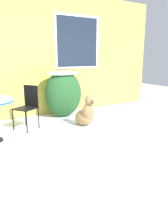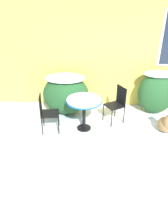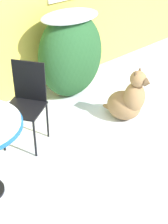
{
  "view_description": "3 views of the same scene",
  "coord_description": "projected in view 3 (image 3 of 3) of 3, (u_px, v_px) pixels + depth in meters",
  "views": [
    {
      "loc": [
        -1.56,
        -3.27,
        1.51
      ],
      "look_at": [
        0.89,
        0.82,
        0.31
      ],
      "focal_mm": 35.0,
      "sensor_mm": 36.0,
      "label": 1
    },
    {
      "loc": [
        -0.82,
        -3.64,
        2.94
      ],
      "look_at": [
        -1.05,
        0.83,
        0.46
      ],
      "focal_mm": 35.0,
      "sensor_mm": 36.0,
      "label": 2
    },
    {
      "loc": [
        -2.0,
        -1.53,
        2.36
      ],
      "look_at": [
        0.0,
        0.6,
        0.55
      ],
      "focal_mm": 55.0,
      "sensor_mm": 36.0,
      "label": 3
    }
  ],
  "objects": [
    {
      "name": "patio_chair_near_table",
      "position": [
        26.0,
        101.0,
        3.7
      ],
      "size": [
        0.56,
        0.56,
        0.93
      ],
      "rotation": [
        0.0,
        0.0,
        -1.02
      ],
      "color": "black",
      "rests_on": "ground_plane"
    },
    {
      "name": "shrub_middle",
      "position": [
        71.0,
        53.0,
        4.59
      ],
      "size": [
        0.98,
        0.65,
        1.17
      ],
      "color": "#235128",
      "rests_on": "ground_plane"
    },
    {
      "name": "dog",
      "position": [
        128.0,
        101.0,
        4.21
      ],
      "size": [
        0.46,
        0.63,
        0.7
      ],
      "rotation": [
        0.0,
        0.0,
        0.21
      ],
      "color": "#937047",
      "rests_on": "ground_plane"
    },
    {
      "name": "ground_plane",
      "position": [
        126.0,
        183.0,
        3.35
      ],
      "size": [
        16.0,
        16.0,
        0.0
      ],
      "primitive_type": "plane",
      "color": "silver"
    }
  ]
}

